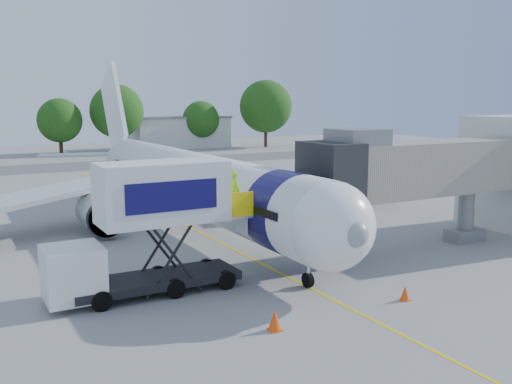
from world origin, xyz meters
TOP-DOWN VIEW (x-y plane):
  - ground at (0.00, 0.00)m, footprint 160.00×160.00m
  - guidance_line at (0.00, 0.00)m, footprint 0.15×70.00m
  - taxiway_strip at (0.00, 42.00)m, footprint 120.00×10.00m
  - aircraft at (0.00, 4.12)m, footprint 34.17×37.73m
  - jet_bridge at (7.99, -7.00)m, footprint 13.90×3.20m
  - catering_hiloader at (-6.26, -7.00)m, footprint 8.50×2.44m
  - safety_cone_a at (2.51, -12.76)m, footprint 0.39×0.39m
  - safety_cone_b at (-3.65, -12.85)m, footprint 0.48×0.48m
  - outbuilding_right at (22.00, 62.00)m, footprint 16.40×7.40m
  - tree_d at (2.01, 58.78)m, footprint 6.50×6.50m
  - tree_e at (10.41, 58.32)m, footprint 8.15×8.15m
  - tree_f at (24.80, 59.35)m, footprint 6.17×6.17m
  - tree_g at (35.51, 56.18)m, footprint 8.95×8.95m

SIDE VIEW (x-z plane):
  - ground at x=0.00m, z-range 0.00..0.00m
  - taxiway_strip at x=0.00m, z-range 0.00..0.01m
  - guidance_line at x=0.00m, z-range 0.00..0.01m
  - safety_cone_a at x=2.51m, z-range -0.01..0.61m
  - safety_cone_b at x=-3.65m, z-range -0.02..0.75m
  - outbuilding_right at x=22.00m, z-range 0.01..5.31m
  - catering_hiloader at x=-6.26m, z-range 0.01..5.51m
  - aircraft at x=0.00m, z-range -2.73..8.62m
  - jet_bridge at x=7.99m, z-range 1.04..7.64m
  - tree_f at x=24.80m, z-range 0.84..8.70m
  - tree_d at x=2.01m, z-range 0.88..9.17m
  - tree_e at x=10.41m, z-range 1.11..11.51m
  - tree_g at x=35.51m, z-range 1.22..12.63m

